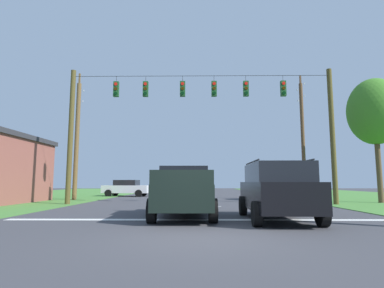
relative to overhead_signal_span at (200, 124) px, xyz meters
The scene contains 13 objects.
ground_plane 12.14m from the overhead_signal_span, 90.67° to the right, with size 120.00×120.00×0.00m, color #3D3D42.
stop_bar_stripe 8.90m from the overhead_signal_span, 91.00° to the right, with size 13.77×0.45×0.01m, color white.
lane_dash_0 5.06m from the overhead_signal_span, 95.11° to the right, with size 0.15×2.50×0.01m, color white.
lane_dash_1 8.05m from the overhead_signal_span, 91.16° to the left, with size 0.15×2.50×0.01m, color white.
lane_dash_2 13.74m from the overhead_signal_span, 90.58° to the left, with size 0.15×2.50×0.01m, color white.
lane_dash_3 22.74m from the overhead_signal_span, 90.34° to the left, with size 0.15×2.50×0.01m, color white.
overhead_signal_span is the anchor object (origin of this frame).
pickup_truck 7.60m from the overhead_signal_span, 96.35° to the right, with size 2.35×5.43×1.95m.
suv_black 8.87m from the overhead_signal_span, 71.15° to the right, with size 2.29×4.84×2.05m.
distant_car_crossing_white 13.29m from the overhead_signal_span, 122.33° to the left, with size 4.45×2.34×1.52m.
utility_pole_mid_right 9.27m from the overhead_signal_span, 31.73° to the left, with size 0.27×1.70×9.55m.
utility_pole_near_left 10.40m from the overhead_signal_span, 153.57° to the left, with size 0.33×2.00×9.73m.
tree_roadside_right 11.65m from the overhead_signal_span, ahead, with size 3.42×3.42×8.13m.
Camera 1 is at (-0.11, -7.65, 1.33)m, focal length 29.27 mm.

